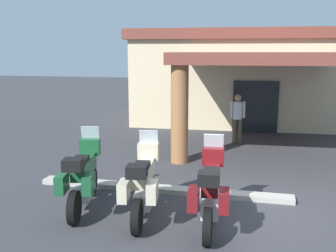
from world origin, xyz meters
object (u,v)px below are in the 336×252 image
object	(u,v)px
motorcycle_green	(83,177)
pedestrian	(238,115)
motel_building	(254,76)
motorcycle_maroon	(211,191)
motorcycle_cream	(143,184)

from	to	relation	value
motorcycle_green	pedestrian	size ratio (longest dim) A/B	1.24
motel_building	motorcycle_maroon	bearing A→B (deg)	-95.56
motel_building	motorcycle_cream	size ratio (longest dim) A/B	5.39
motorcycle_cream	motorcycle_maroon	size ratio (longest dim) A/B	1.00
motorcycle_cream	pedestrian	size ratio (longest dim) A/B	1.25
motorcycle_cream	motorcycle_maroon	xyz separation A→B (m)	(1.34, -0.10, 0.00)
motorcycle_green	motorcycle_cream	bearing A→B (deg)	-107.14
motorcycle_green	pedestrian	bearing A→B (deg)	-34.19
motorcycle_green	motorcycle_cream	distance (m)	1.35
motorcycle_maroon	pedestrian	bearing A→B (deg)	-4.52
motel_building	pedestrian	world-z (taller)	motel_building
motorcycle_maroon	motorcycle_cream	bearing A→B (deg)	81.90
motorcycle_green	pedestrian	distance (m)	7.39
motel_building	motorcycle_green	distance (m)	12.21
motorcycle_green	motel_building	bearing A→B (deg)	-27.56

